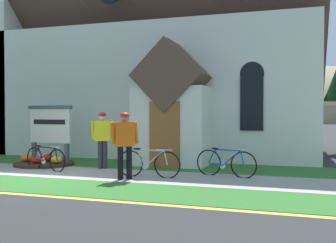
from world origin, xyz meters
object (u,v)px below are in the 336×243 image
(bicycle_orange, at_px, (45,158))
(bicycle_blue, at_px, (148,163))
(cyclist_in_white_jersey, at_px, (102,135))
(bicycle_red, at_px, (226,163))
(church_sign, at_px, (50,126))
(cyclist_in_blue_jersey, at_px, (125,140))

(bicycle_orange, relative_size, bicycle_blue, 0.94)
(cyclist_in_white_jersey, bearing_deg, bicycle_red, -4.62)
(bicycle_red, distance_m, cyclist_in_white_jersey, 3.97)
(church_sign, bearing_deg, cyclist_in_blue_jersey, -29.34)
(bicycle_red, bearing_deg, bicycle_blue, -159.63)
(church_sign, xyz_separation_m, cyclist_in_blue_jersey, (3.68, -2.07, -0.23))
(bicycle_orange, bearing_deg, church_sign, 118.93)
(church_sign, height_order, bicycle_red, church_sign)
(bicycle_blue, bearing_deg, cyclist_in_blue_jersey, -129.25)
(church_sign, relative_size, bicycle_red, 1.15)
(bicycle_blue, bearing_deg, cyclist_in_white_jersey, 151.29)
(bicycle_orange, bearing_deg, cyclist_in_white_jersey, 29.25)
(church_sign, distance_m, cyclist_in_white_jersey, 2.28)
(bicycle_blue, distance_m, cyclist_in_white_jersey, 2.29)
(bicycle_red, bearing_deg, church_sign, 172.68)
(bicycle_blue, height_order, cyclist_in_white_jersey, cyclist_in_white_jersey)
(cyclist_in_white_jersey, xyz_separation_m, cyclist_in_blue_jersey, (1.47, -1.60, 0.01))
(bicycle_red, bearing_deg, cyclist_in_white_jersey, 175.38)
(church_sign, bearing_deg, bicycle_blue, -20.20)
(bicycle_orange, bearing_deg, bicycle_blue, -3.60)
(bicycle_blue, relative_size, bicycle_red, 1.04)
(church_sign, distance_m, cyclist_in_blue_jersey, 4.23)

